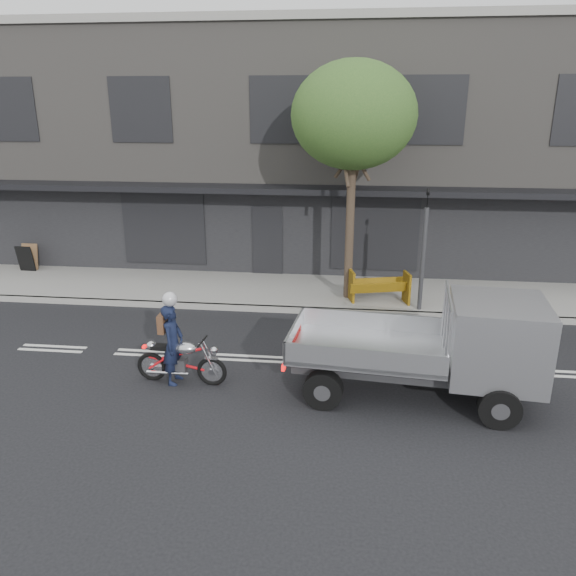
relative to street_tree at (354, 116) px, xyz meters
The scene contains 11 objects.
ground 7.09m from the street_tree, 117.65° to the right, with size 80.00×80.00×0.00m, color black.
sidewalk 5.67m from the street_tree, 167.20° to the left, with size 32.00×3.20×0.15m, color gray.
kerb 5.75m from the street_tree, 153.43° to the right, with size 32.00×0.20×0.15m, color gray.
building_main 7.54m from the street_tree, 107.22° to the left, with size 26.00×10.00×8.00m, color slate.
street_tree is the anchor object (origin of this frame).
traffic_light_pole 4.23m from the street_tree, 23.03° to the right, with size 0.12×0.12×3.50m.
motorcycle 8.02m from the street_tree, 121.76° to the right, with size 1.97×0.57×1.01m.
rider 7.89m from the street_tree, 122.89° to the right, with size 0.63×0.41×1.72m, color black.
flatbed_ute 7.30m from the street_tree, 66.73° to the right, with size 4.95×2.39×2.22m.
construction_barrier 4.78m from the street_tree, 33.43° to the right, with size 1.68×0.67×0.94m, color #F3A80C, non-canonical shape.
sandwich_board 11.93m from the street_tree, behind, with size 0.56×0.38×0.89m, color black, non-canonical shape.
Camera 1 is at (2.24, -11.61, 5.64)m, focal length 35.00 mm.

